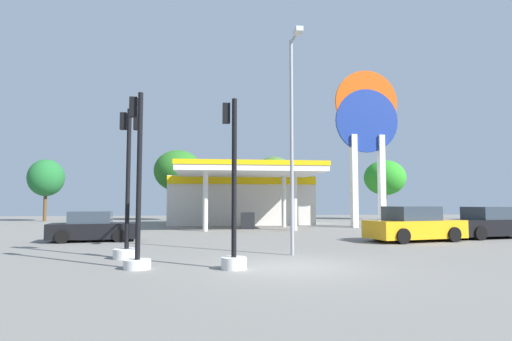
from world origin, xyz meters
name	(u,v)px	position (x,y,z in m)	size (l,w,h in m)	color
ground_plane	(291,267)	(0.00, 0.00, 0.00)	(90.00, 90.00, 0.00)	slate
gas_station	(241,196)	(0.43, 21.77, 2.26)	(11.50, 12.21, 4.37)	beige
station_pole_sign	(367,127)	(9.21, 17.18, 7.24)	(4.65, 0.56, 11.45)	white
car_0	(93,228)	(-7.62, 8.60, 0.63)	(4.07, 2.16, 1.39)	black
car_1	(487,224)	(11.81, 8.03, 0.71)	(4.67, 2.61, 1.58)	black
car_2	(414,225)	(7.26, 6.82, 0.73)	(4.81, 2.79, 1.62)	black
traffic_signal_0	(233,217)	(-1.66, -0.23, 1.42)	(0.69, 0.70, 4.72)	silver
traffic_signal_1	(128,211)	(-4.95, 2.32, 1.53)	(0.84, 0.84, 4.91)	silver
traffic_signal_2	(137,212)	(-4.29, 0.13, 1.55)	(0.74, 0.74, 4.91)	silver
tree_0	(46,178)	(-17.48, 29.92, 4.09)	(3.30, 3.30, 5.86)	brown
tree_1	(178,171)	(-5.16, 30.07, 4.89)	(4.69, 4.69, 6.93)	brown
tree_2	(274,179)	(4.35, 29.50, 4.10)	(4.31, 4.31, 6.37)	brown
tree_3	(385,178)	(16.13, 29.82, 4.33)	(4.28, 4.28, 6.16)	brown
corner_streetlamp	(293,124)	(0.57, 2.32, 4.52)	(0.24, 1.48, 7.60)	gray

